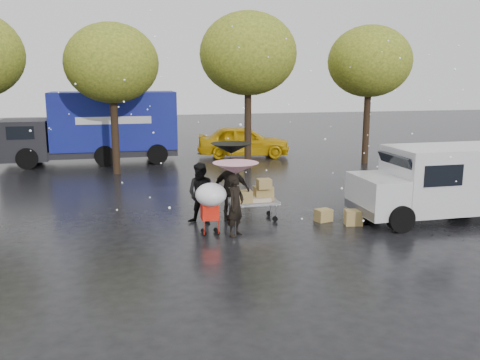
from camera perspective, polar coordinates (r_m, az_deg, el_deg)
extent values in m
plane|color=black|center=(13.91, 0.92, -6.19)|extent=(90.00, 90.00, 0.00)
imported|color=black|center=(13.63, -0.49, -2.85)|extent=(0.72, 0.73, 1.69)
imported|color=black|center=(14.76, -4.33, -1.55)|extent=(1.10, 1.03, 1.80)
imported|color=black|center=(14.98, -0.99, -1.10)|extent=(1.20, 0.98, 1.91)
cylinder|color=#4C4C4C|center=(13.61, -0.49, -2.52)|extent=(0.02, 0.02, 1.86)
cone|color=#D95975|center=(13.42, -0.49, 1.33)|extent=(1.23, 1.23, 0.30)
sphere|color=#4C4C4C|center=(13.41, -0.49, 1.45)|extent=(0.06, 0.06, 0.06)
cylinder|color=#4C4C4C|center=(14.95, -0.99, -0.59)|extent=(0.02, 0.02, 2.19)
cone|color=black|center=(14.76, -1.00, 3.56)|extent=(1.20, 1.20, 0.30)
sphere|color=#4C4C4C|center=(14.76, -1.00, 3.68)|extent=(0.06, 0.06, 0.06)
cube|color=slate|center=(15.19, 1.46, -2.50)|extent=(1.50, 0.80, 0.08)
cylinder|color=slate|center=(14.96, -1.32, -1.73)|extent=(0.04, 0.04, 0.60)
cube|color=olive|center=(15.32, 2.63, -1.47)|extent=(0.55, 0.45, 0.40)
cube|color=olive|center=(14.97, 0.45, -1.86)|extent=(0.45, 0.40, 0.35)
cube|color=olive|center=(15.00, 2.72, -0.42)|extent=(0.40, 0.35, 0.28)
cube|color=#C7AC8A|center=(15.18, 1.64, -2.13)|extent=(0.90, 0.55, 0.12)
cylinder|color=black|center=(14.87, -0.48, -4.68)|extent=(0.16, 0.05, 0.16)
cylinder|color=black|center=(15.48, -1.01, -4.03)|extent=(0.16, 0.05, 0.16)
cylinder|color=black|center=(15.17, 3.95, -4.38)|extent=(0.16, 0.05, 0.16)
cylinder|color=black|center=(15.76, 3.27, -3.76)|extent=(0.16, 0.05, 0.16)
cube|color=red|center=(13.84, -3.39, -3.50)|extent=(0.47, 0.41, 0.45)
cylinder|color=red|center=(13.56, -3.27, -2.19)|extent=(0.42, 0.02, 0.02)
cylinder|color=#4C4C4C|center=(13.58, -3.27, -2.48)|extent=(0.02, 0.02, 0.60)
ellipsoid|color=white|center=(13.53, -3.28, -1.65)|extent=(0.84, 0.84, 0.63)
cylinder|color=black|center=(13.82, -3.99, -6.07)|extent=(0.12, 0.04, 0.12)
cylinder|color=black|center=(14.12, -4.20, -5.68)|extent=(0.12, 0.04, 0.12)
cylinder|color=black|center=(13.88, -2.51, -5.97)|extent=(0.12, 0.04, 0.12)
cylinder|color=black|center=(14.18, -2.76, -5.59)|extent=(0.12, 0.04, 0.12)
cube|color=silver|center=(16.52, 22.68, 0.23)|extent=(3.80, 2.00, 1.90)
cube|color=silver|center=(15.33, 15.26, -1.63)|extent=(1.20, 1.95, 1.10)
cube|color=black|center=(15.44, 17.23, 1.57)|extent=(0.37, 1.70, 0.67)
cube|color=slate|center=(15.18, 13.35, -3.22)|extent=(0.12, 1.90, 0.25)
cylinder|color=black|center=(14.75, 17.60, -4.17)|extent=(0.76, 0.28, 0.76)
cylinder|color=black|center=(16.35, 14.22, -2.46)|extent=(0.76, 0.28, 0.76)
cylinder|color=black|center=(18.09, 23.55, -1.75)|extent=(0.76, 0.28, 0.76)
cube|color=navy|center=(26.18, -13.95, 6.52)|extent=(6.00, 2.50, 2.80)
cube|color=black|center=(26.64, -22.94, 4.20)|extent=(2.20, 2.40, 1.90)
cube|color=black|center=(26.38, -15.96, 3.06)|extent=(8.00, 2.30, 0.35)
cube|color=silver|center=(24.91, -13.98, 6.52)|extent=(3.50, 0.03, 0.35)
cylinder|color=black|center=(25.58, -22.78, 2.24)|extent=(1.00, 0.30, 1.00)
cylinder|color=black|center=(27.83, -22.03, 2.98)|extent=(1.00, 0.30, 1.00)
cylinder|color=black|center=(25.27, -9.25, 2.89)|extent=(1.00, 0.30, 1.00)
cylinder|color=black|center=(27.55, -9.60, 3.58)|extent=(1.00, 0.30, 1.00)
cube|color=olive|center=(15.15, 12.60, -4.12)|extent=(0.55, 0.47, 0.43)
cube|color=olive|center=(15.36, 9.34, -3.92)|extent=(0.54, 0.47, 0.36)
imported|color=#D7A30B|center=(27.28, 0.39, 4.39)|extent=(5.19, 2.77, 1.68)
cylinder|color=black|center=(22.93, -13.90, 6.21)|extent=(0.32, 0.32, 4.48)
ellipsoid|color=#3F4F16|center=(22.85, -14.22, 12.61)|extent=(4.00, 4.00, 3.40)
cylinder|color=black|center=(23.62, 0.89, 7.20)|extent=(0.32, 0.32, 4.90)
ellipsoid|color=#3F4F16|center=(23.58, 0.91, 14.00)|extent=(4.40, 4.40, 3.74)
cylinder|color=black|center=(25.76, 14.04, 6.91)|extent=(0.32, 0.32, 4.62)
ellipsoid|color=#3F4F16|center=(25.70, 14.34, 12.78)|extent=(4.00, 4.00, 3.40)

